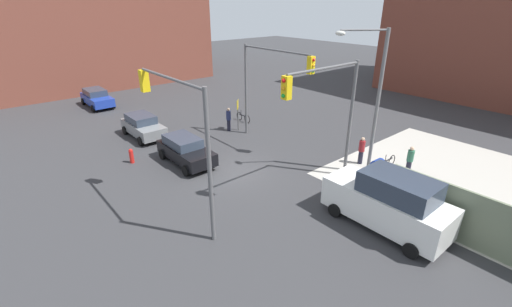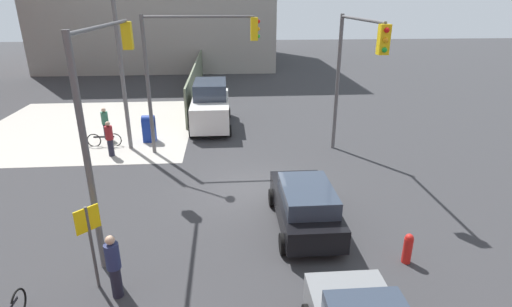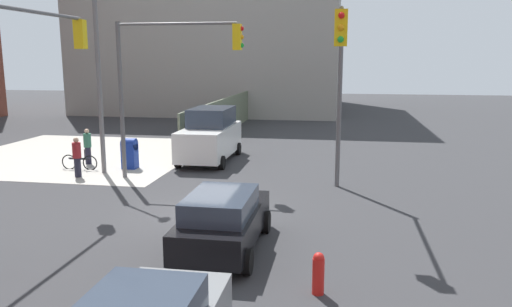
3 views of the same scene
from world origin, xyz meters
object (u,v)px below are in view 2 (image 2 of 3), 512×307
(traffic_signal_ne_corner, at_px, (190,57))
(fire_hydrant, at_px, (408,248))
(bicycle_leaning_on_fence, at_px, (104,140))
(sedan_black, at_px, (305,205))
(van_white_delivery, at_px, (211,105))
(pedestrian_waiting, at_px, (105,123))
(pedestrian_walking_north, at_px, (110,138))
(traffic_signal_se_corner, at_px, (353,62))
(mailbox_blue, at_px, (149,128))
(traffic_signal_nw_corner, at_px, (106,86))
(pedestrian_crossing, at_px, (114,265))
(street_lamp_corner, at_px, (125,55))

(traffic_signal_ne_corner, bearing_deg, fire_hydrant, -144.91)
(bicycle_leaning_on_fence, bearing_deg, sedan_black, -133.98)
(van_white_delivery, xyz_separation_m, pedestrian_waiting, (-1.87, 5.60, -0.38))
(traffic_signal_ne_corner, distance_m, pedestrian_walking_north, 5.49)
(traffic_signal_se_corner, height_order, sedan_black, traffic_signal_se_corner)
(van_white_delivery, bearing_deg, sedan_black, -163.60)
(traffic_signal_se_corner, height_order, mailbox_blue, traffic_signal_se_corner)
(pedestrian_walking_north, bearing_deg, traffic_signal_nw_corner, 26.39)
(mailbox_blue, xyz_separation_m, pedestrian_waiting, (0.60, 2.40, 0.13))
(traffic_signal_se_corner, relative_size, van_white_delivery, 1.20)
(fire_hydrant, bearing_deg, traffic_signal_ne_corner, 35.09)
(pedestrian_waiting, bearing_deg, pedestrian_crossing, 17.73)
(bicycle_leaning_on_fence, bearing_deg, pedestrian_waiting, 9.62)
(mailbox_blue, bearing_deg, bicycle_leaning_on_fence, 105.28)
(traffic_signal_se_corner, bearing_deg, van_white_delivery, 45.05)
(traffic_signal_se_corner, relative_size, pedestrian_walking_north, 3.74)
(traffic_signal_ne_corner, height_order, pedestrian_crossing, traffic_signal_ne_corner)
(pedestrian_walking_north, bearing_deg, traffic_signal_ne_corner, 102.90)
(street_lamp_corner, bearing_deg, traffic_signal_nw_corner, -171.88)
(traffic_signal_se_corner, distance_m, street_lamp_corner, 10.33)
(traffic_signal_nw_corner, xyz_separation_m, pedestrian_walking_north, (6.25, 2.00, -3.78))
(sedan_black, bearing_deg, pedestrian_crossing, 118.28)
(pedestrian_crossing, xyz_separation_m, pedestrian_waiting, (12.60, 3.60, -0.04))
(traffic_signal_se_corner, distance_m, pedestrian_crossing, 12.23)
(traffic_signal_ne_corner, height_order, sedan_black, traffic_signal_ne_corner)
(traffic_signal_ne_corner, xyz_separation_m, bicycle_leaning_on_fence, (1.10, 4.72, -4.28))
(fire_hydrant, distance_m, pedestrian_waiting, 16.55)
(traffic_signal_se_corner, height_order, traffic_signal_ne_corner, same)
(street_lamp_corner, xyz_separation_m, pedestrian_waiting, (1.82, 1.90, -3.80))
(traffic_signal_nw_corner, height_order, pedestrian_walking_north, traffic_signal_nw_corner)
(traffic_signal_nw_corner, xyz_separation_m, van_white_delivery, (10.72, -2.70, -3.40))
(traffic_signal_nw_corner, height_order, fire_hydrant, traffic_signal_nw_corner)
(pedestrian_walking_north, bearing_deg, pedestrian_waiting, -152.27)
(traffic_signal_se_corner, xyz_separation_m, pedestrian_waiting, (4.42, 11.90, -3.74))
(traffic_signal_se_corner, bearing_deg, street_lamp_corner, 75.44)
(traffic_signal_nw_corner, distance_m, pedestrian_walking_north, 7.57)
(traffic_signal_se_corner, xyz_separation_m, fire_hydrant, (-7.38, 0.30, -4.15))
(traffic_signal_nw_corner, relative_size, pedestrian_waiting, 3.77)
(traffic_signal_nw_corner, distance_m, pedestrian_crossing, 5.34)
(traffic_signal_ne_corner, height_order, van_white_delivery, traffic_signal_ne_corner)
(sedan_black, height_order, van_white_delivery, van_white_delivery)
(pedestrian_crossing, height_order, pedestrian_waiting, pedestrian_crossing)
(mailbox_blue, xyz_separation_m, fire_hydrant, (-11.20, -9.20, -0.28))
(traffic_signal_se_corner, xyz_separation_m, traffic_signal_ne_corner, (2.12, 6.97, -0.01))
(fire_hydrant, xyz_separation_m, pedestrian_waiting, (11.80, 11.60, 0.41))
(traffic_signal_se_corner, relative_size, pedestrian_waiting, 3.77)
(street_lamp_corner, xyz_separation_m, fire_hydrant, (-9.98, -9.70, -4.22))
(traffic_signal_se_corner, distance_m, pedestrian_walking_north, 11.76)
(traffic_signal_nw_corner, height_order, pedestrian_waiting, traffic_signal_nw_corner)
(mailbox_blue, height_order, pedestrian_waiting, pedestrian_waiting)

